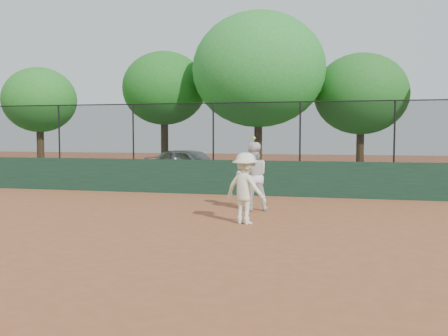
% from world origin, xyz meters
% --- Properties ---
extents(ground, '(80.00, 80.00, 0.00)m').
position_xyz_m(ground, '(0.00, 0.00, 0.00)').
color(ground, '#9C5432').
rests_on(ground, ground).
extents(back_wall, '(26.00, 0.20, 1.20)m').
position_xyz_m(back_wall, '(0.00, 6.00, 0.60)').
color(back_wall, '#193825').
rests_on(back_wall, ground).
extents(grass_strip, '(36.00, 12.00, 0.01)m').
position_xyz_m(grass_strip, '(0.00, 12.00, 0.00)').
color(grass_strip, '#33551A').
rests_on(grass_strip, ground).
extents(parked_car, '(4.70, 3.06, 1.49)m').
position_xyz_m(parked_car, '(-2.68, 10.20, 0.74)').
color(parked_car, '#A2A6AB').
rests_on(parked_car, ground).
extents(player_second, '(1.10, 0.98, 1.89)m').
position_xyz_m(player_second, '(1.49, 2.72, 0.95)').
color(player_second, white).
rests_on(player_second, ground).
extents(player_main, '(1.25, 1.02, 2.06)m').
position_xyz_m(player_main, '(1.70, 0.64, 0.84)').
color(player_main, '#EDF0CB').
rests_on(player_main, ground).
extents(fence_assembly, '(26.00, 0.06, 2.00)m').
position_xyz_m(fence_assembly, '(-0.03, 6.00, 2.24)').
color(fence_assembly, black).
rests_on(fence_assembly, back_wall).
extents(tree_0, '(3.61, 3.28, 5.30)m').
position_xyz_m(tree_0, '(-10.42, 10.65, 3.72)').
color(tree_0, '#49301A').
rests_on(tree_0, ground).
extents(tree_1, '(4.12, 3.75, 6.10)m').
position_xyz_m(tree_1, '(-4.62, 12.26, 4.30)').
color(tree_1, '#462B18').
rests_on(tree_1, ground).
extents(tree_2, '(5.91, 5.37, 7.50)m').
position_xyz_m(tree_2, '(0.19, 11.27, 4.94)').
color(tree_2, '#482C1A').
rests_on(tree_2, ground).
extents(tree_3, '(4.27, 3.88, 5.76)m').
position_xyz_m(tree_3, '(4.65, 12.85, 3.91)').
color(tree_3, '#402A15').
rests_on(tree_3, ground).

